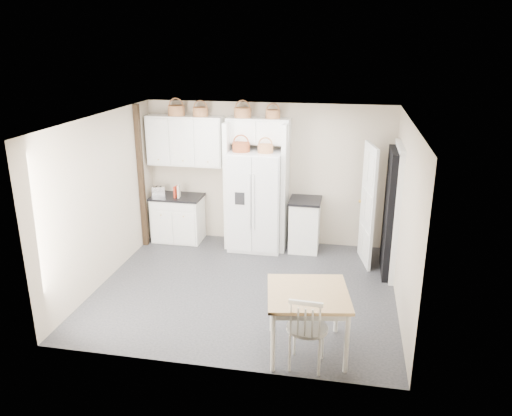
# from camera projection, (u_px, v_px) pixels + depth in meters

# --- Properties ---
(floor) EXTENTS (4.50, 4.50, 0.00)m
(floor) POSITION_uv_depth(u_px,v_px,m) (246.00, 288.00, 7.71)
(floor) COLOR black
(floor) RESTS_ON ground
(ceiling) EXTENTS (4.50, 4.50, 0.00)m
(ceiling) POSITION_uv_depth(u_px,v_px,m) (245.00, 119.00, 6.88)
(ceiling) COLOR white
(ceiling) RESTS_ON wall_back
(wall_back) EXTENTS (4.50, 0.00, 4.50)m
(wall_back) POSITION_uv_depth(u_px,v_px,m) (268.00, 174.00, 9.16)
(wall_back) COLOR #C0B095
(wall_back) RESTS_ON floor
(wall_left) EXTENTS (0.00, 4.00, 4.00)m
(wall_left) POSITION_uv_depth(u_px,v_px,m) (103.00, 200.00, 7.70)
(wall_left) COLOR #C0B095
(wall_left) RESTS_ON floor
(wall_right) EXTENTS (0.00, 4.00, 4.00)m
(wall_right) POSITION_uv_depth(u_px,v_px,m) (404.00, 218.00, 6.90)
(wall_right) COLOR #C0B095
(wall_right) RESTS_ON floor
(refrigerator) EXTENTS (0.93, 0.75, 1.80)m
(refrigerator) POSITION_uv_depth(u_px,v_px,m) (256.00, 200.00, 8.97)
(refrigerator) COLOR white
(refrigerator) RESTS_ON floor
(base_cab_left) EXTENTS (0.91, 0.57, 0.84)m
(base_cab_left) POSITION_uv_depth(u_px,v_px,m) (178.00, 219.00, 9.46)
(base_cab_left) COLOR white
(base_cab_left) RESTS_ON floor
(base_cab_right) EXTENTS (0.52, 0.62, 0.91)m
(base_cab_right) POSITION_uv_depth(u_px,v_px,m) (305.00, 225.00, 9.02)
(base_cab_right) COLOR white
(base_cab_right) RESTS_ON floor
(dining_table) EXTENTS (1.10, 1.10, 0.80)m
(dining_table) POSITION_uv_depth(u_px,v_px,m) (307.00, 321.00, 6.05)
(dining_table) COLOR olive
(dining_table) RESTS_ON floor
(windsor_chair) EXTENTS (0.51, 0.47, 0.99)m
(windsor_chair) POSITION_uv_depth(u_px,v_px,m) (307.00, 328.00, 5.73)
(windsor_chair) COLOR white
(windsor_chair) RESTS_ON floor
(counter_left) EXTENTS (0.94, 0.61, 0.04)m
(counter_left) POSITION_uv_depth(u_px,v_px,m) (177.00, 197.00, 9.32)
(counter_left) COLOR black
(counter_left) RESTS_ON base_cab_left
(counter_right) EXTENTS (0.56, 0.66, 0.04)m
(counter_right) POSITION_uv_depth(u_px,v_px,m) (305.00, 200.00, 8.87)
(counter_right) COLOR black
(counter_right) RESTS_ON base_cab_right
(toaster) EXTENTS (0.26, 0.19, 0.16)m
(toaster) POSITION_uv_depth(u_px,v_px,m) (159.00, 191.00, 9.34)
(toaster) COLOR silver
(toaster) RESTS_ON counter_left
(cookbook_red) EXTENTS (0.06, 0.15, 0.21)m
(cookbook_red) POSITION_uv_depth(u_px,v_px,m) (176.00, 192.00, 9.20)
(cookbook_red) COLOR #B9301A
(cookbook_red) RESTS_ON counter_left
(cookbook_cream) EXTENTS (0.05, 0.15, 0.23)m
(cookbook_cream) POSITION_uv_depth(u_px,v_px,m) (179.00, 191.00, 9.19)
(cookbook_cream) COLOR beige
(cookbook_cream) RESTS_ON counter_left
(basket_upper_b) EXTENTS (0.30, 0.30, 0.18)m
(basket_upper_b) POSITION_uv_depth(u_px,v_px,m) (176.00, 111.00, 8.93)
(basket_upper_b) COLOR #9A5A3A
(basket_upper_b) RESTS_ON upper_cabinet
(basket_upper_c) EXTENTS (0.27, 0.27, 0.16)m
(basket_upper_c) POSITION_uv_depth(u_px,v_px,m) (201.00, 112.00, 8.85)
(basket_upper_c) COLOR #9A5A3A
(basket_upper_c) RESTS_ON upper_cabinet
(basket_bridge_a) EXTENTS (0.30, 0.30, 0.17)m
(basket_bridge_a) POSITION_uv_depth(u_px,v_px,m) (243.00, 113.00, 8.72)
(basket_bridge_a) COLOR #9A5A3A
(basket_bridge_a) RESTS_ON bridge_cabinet
(basket_bridge_b) EXTENTS (0.25, 0.25, 0.14)m
(basket_bridge_b) POSITION_uv_depth(u_px,v_px,m) (273.00, 114.00, 8.62)
(basket_bridge_b) COLOR #9A5A3A
(basket_bridge_b) RESTS_ON bridge_cabinet
(basket_fridge_a) EXTENTS (0.30, 0.30, 0.16)m
(basket_fridge_a) POSITION_uv_depth(u_px,v_px,m) (241.00, 147.00, 8.61)
(basket_fridge_a) COLOR brown
(basket_fridge_a) RESTS_ON refrigerator
(basket_fridge_b) EXTENTS (0.27, 0.27, 0.14)m
(basket_fridge_b) POSITION_uv_depth(u_px,v_px,m) (265.00, 149.00, 8.54)
(basket_fridge_b) COLOR #9A5A3A
(basket_fridge_b) RESTS_ON refrigerator
(upper_cabinet) EXTENTS (1.40, 0.34, 0.90)m
(upper_cabinet) POSITION_uv_depth(u_px,v_px,m) (185.00, 141.00, 9.08)
(upper_cabinet) COLOR white
(upper_cabinet) RESTS_ON wall_back
(bridge_cabinet) EXTENTS (1.12, 0.34, 0.45)m
(bridge_cabinet) POSITION_uv_depth(u_px,v_px,m) (258.00, 131.00, 8.76)
(bridge_cabinet) COLOR white
(bridge_cabinet) RESTS_ON wall_back
(fridge_panel_left) EXTENTS (0.08, 0.60, 2.30)m
(fridge_panel_left) POSITION_uv_depth(u_px,v_px,m) (229.00, 185.00, 9.05)
(fridge_panel_left) COLOR white
(fridge_panel_left) RESTS_ON floor
(fridge_panel_right) EXTENTS (0.08, 0.60, 2.30)m
(fridge_panel_right) POSITION_uv_depth(u_px,v_px,m) (285.00, 188.00, 8.86)
(fridge_panel_right) COLOR white
(fridge_panel_right) RESTS_ON floor
(trim_post) EXTENTS (0.09, 0.09, 2.60)m
(trim_post) POSITION_uv_depth(u_px,v_px,m) (141.00, 177.00, 8.94)
(trim_post) COLOR black
(trim_post) RESTS_ON floor
(doorway_void) EXTENTS (0.18, 0.85, 2.05)m
(doorway_void) POSITION_uv_depth(u_px,v_px,m) (391.00, 213.00, 7.93)
(doorway_void) COLOR black
(doorway_void) RESTS_ON floor
(door_slab) EXTENTS (0.21, 0.79, 2.05)m
(door_slab) POSITION_uv_depth(u_px,v_px,m) (368.00, 205.00, 8.31)
(door_slab) COLOR white
(door_slab) RESTS_ON floor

